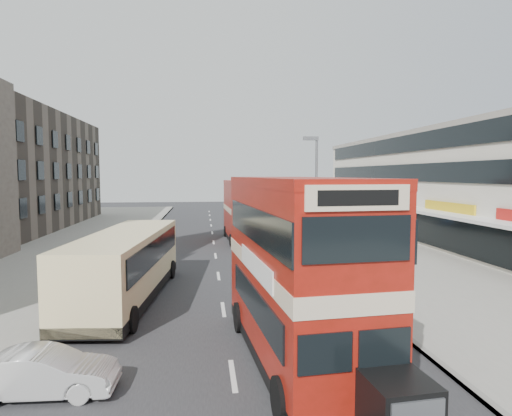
{
  "coord_description": "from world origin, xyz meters",
  "views": [
    {
      "loc": [
        -0.76,
        -9.73,
        5.66
      ],
      "look_at": [
        1.21,
        6.57,
        4.38
      ],
      "focal_mm": 30.26,
      "sensor_mm": 36.0,
      "label": 1
    }
  ],
  "objects_px": {
    "coach": "(126,263)",
    "bus_second": "(242,210)",
    "car_right_b": "(280,243)",
    "car_right_c": "(267,224)",
    "car_left_front": "(44,373)",
    "pedestrian_near": "(364,254)",
    "pedestrian_far": "(299,225)",
    "cyclist": "(274,239)",
    "car_right_a": "(309,261)",
    "street_lamp": "(315,188)",
    "bus_main": "(297,269)"
  },
  "relations": [
    {
      "from": "coach",
      "to": "bus_second",
      "type": "bearing_deg",
      "value": 73.89
    },
    {
      "from": "car_right_b",
      "to": "car_right_c",
      "type": "bearing_deg",
      "value": -176.31
    },
    {
      "from": "coach",
      "to": "car_left_front",
      "type": "distance_m",
      "value": 8.51
    },
    {
      "from": "car_right_c",
      "to": "pedestrian_near",
      "type": "distance_m",
      "value": 19.41
    },
    {
      "from": "pedestrian_far",
      "to": "cyclist",
      "type": "relative_size",
      "value": 0.84
    },
    {
      "from": "bus_second",
      "to": "car_right_a",
      "type": "distance_m",
      "value": 12.78
    },
    {
      "from": "street_lamp",
      "to": "car_right_c",
      "type": "bearing_deg",
      "value": 93.74
    },
    {
      "from": "bus_second",
      "to": "cyclist",
      "type": "relative_size",
      "value": 4.23
    },
    {
      "from": "car_right_c",
      "to": "pedestrian_far",
      "type": "xyz_separation_m",
      "value": [
        2.39,
        -4.1,
        0.39
      ]
    },
    {
      "from": "car_left_front",
      "to": "pedestrian_far",
      "type": "xyz_separation_m",
      "value": [
        12.8,
        27.46,
        0.45
      ]
    },
    {
      "from": "bus_main",
      "to": "car_right_a",
      "type": "height_order",
      "value": "bus_main"
    },
    {
      "from": "street_lamp",
      "to": "coach",
      "type": "xyz_separation_m",
      "value": [
        -10.79,
        -8.08,
        -3.11
      ]
    },
    {
      "from": "pedestrian_far",
      "to": "cyclist",
      "type": "bearing_deg",
      "value": -122.5
    },
    {
      "from": "coach",
      "to": "car_right_c",
      "type": "height_order",
      "value": "coach"
    },
    {
      "from": "bus_main",
      "to": "bus_second",
      "type": "distance_m",
      "value": 23.96
    },
    {
      "from": "street_lamp",
      "to": "car_left_front",
      "type": "relative_size",
      "value": 2.24
    },
    {
      "from": "car_right_a",
      "to": "car_right_c",
      "type": "xyz_separation_m",
      "value": [
        0.24,
        18.63,
        0.02
      ]
    },
    {
      "from": "pedestrian_far",
      "to": "car_right_c",
      "type": "bearing_deg",
      "value": 115.25
    },
    {
      "from": "car_right_a",
      "to": "cyclist",
      "type": "height_order",
      "value": "cyclist"
    },
    {
      "from": "bus_second",
      "to": "pedestrian_far",
      "type": "distance_m",
      "value": 6.12
    },
    {
      "from": "bus_main",
      "to": "car_right_c",
      "type": "distance_m",
      "value": 30.57
    },
    {
      "from": "street_lamp",
      "to": "bus_second",
      "type": "height_order",
      "value": "street_lamp"
    },
    {
      "from": "car_right_b",
      "to": "street_lamp",
      "type": "bearing_deg",
      "value": 40.08
    },
    {
      "from": "bus_second",
      "to": "car_right_c",
      "type": "height_order",
      "value": "bus_second"
    },
    {
      "from": "street_lamp",
      "to": "pedestrian_near",
      "type": "bearing_deg",
      "value": -65.8
    },
    {
      "from": "coach",
      "to": "car_right_b",
      "type": "height_order",
      "value": "coach"
    },
    {
      "from": "street_lamp",
      "to": "pedestrian_far",
      "type": "xyz_separation_m",
      "value": [
        1.4,
        10.97,
        -3.74
      ]
    },
    {
      "from": "pedestrian_near",
      "to": "pedestrian_far",
      "type": "bearing_deg",
      "value": -116.51
    },
    {
      "from": "bus_main",
      "to": "bus_second",
      "type": "bearing_deg",
      "value": -95.88
    },
    {
      "from": "street_lamp",
      "to": "car_right_a",
      "type": "relative_size",
      "value": 1.85
    },
    {
      "from": "car_right_a",
      "to": "cyclist",
      "type": "relative_size",
      "value": 2.06
    },
    {
      "from": "coach",
      "to": "car_right_a",
      "type": "distance_m",
      "value": 10.63
    },
    {
      "from": "bus_main",
      "to": "pedestrian_near",
      "type": "relative_size",
      "value": 5.24
    },
    {
      "from": "car_right_a",
      "to": "cyclist",
      "type": "bearing_deg",
      "value": -168.73
    },
    {
      "from": "bus_second",
      "to": "car_right_a",
      "type": "height_order",
      "value": "bus_second"
    },
    {
      "from": "bus_main",
      "to": "bus_second",
      "type": "height_order",
      "value": "bus_main"
    },
    {
      "from": "street_lamp",
      "to": "car_right_b",
      "type": "relative_size",
      "value": 1.7
    },
    {
      "from": "cyclist",
      "to": "bus_main",
      "type": "bearing_deg",
      "value": -90.02
    },
    {
      "from": "bus_second",
      "to": "pedestrian_near",
      "type": "height_order",
      "value": "bus_second"
    },
    {
      "from": "bus_main",
      "to": "car_right_c",
      "type": "height_order",
      "value": "bus_main"
    },
    {
      "from": "car_left_front",
      "to": "car_right_c",
      "type": "distance_m",
      "value": 33.24
    },
    {
      "from": "car_left_front",
      "to": "pedestrian_far",
      "type": "height_order",
      "value": "pedestrian_far"
    },
    {
      "from": "car_right_a",
      "to": "pedestrian_far",
      "type": "height_order",
      "value": "pedestrian_far"
    },
    {
      "from": "car_right_a",
      "to": "bus_second",
      "type": "bearing_deg",
      "value": -160.91
    },
    {
      "from": "car_left_front",
      "to": "cyclist",
      "type": "distance_m",
      "value": 23.03
    },
    {
      "from": "bus_main",
      "to": "car_left_front",
      "type": "distance_m",
      "value": 7.32
    },
    {
      "from": "pedestrian_near",
      "to": "pedestrian_far",
      "type": "relative_size",
      "value": 1.05
    },
    {
      "from": "bus_main",
      "to": "car_right_a",
      "type": "relative_size",
      "value": 2.24
    },
    {
      "from": "bus_second",
      "to": "car_right_a",
      "type": "relative_size",
      "value": 2.06
    },
    {
      "from": "street_lamp",
      "to": "car_right_a",
      "type": "bearing_deg",
      "value": -108.97
    }
  ]
}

